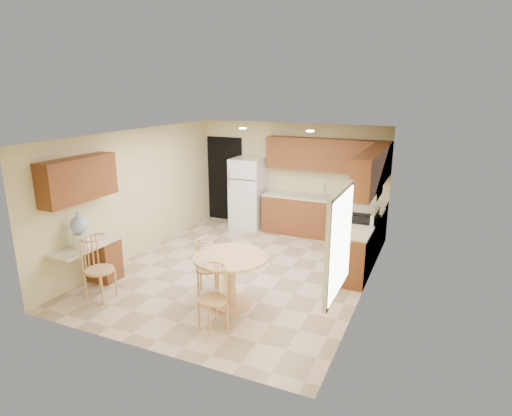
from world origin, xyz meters
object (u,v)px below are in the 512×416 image
at_px(dining_table, 231,274).
at_px(water_crock, 80,231).
at_px(chair_desk, 94,264).
at_px(refrigerator, 248,193).
at_px(chair_table_b, 209,294).
at_px(stove, 358,241).
at_px(chair_table_a, 205,264).

distance_m(dining_table, water_crock, 2.57).
relative_size(chair_desk, water_crock, 1.72).
bearing_deg(chair_desk, refrigerator, 169.89).
bearing_deg(refrigerator, chair_table_b, -71.56).
distance_m(refrigerator, stove, 3.14).
bearing_deg(refrigerator, chair_desk, -97.78).
height_order(stove, chair_desk, stove).
bearing_deg(stove, chair_table_b, -113.63).
bearing_deg(stove, dining_table, -120.49).
distance_m(stove, water_crock, 4.95).
relative_size(dining_table, chair_desk, 1.10).
xyz_separation_m(dining_table, chair_table_b, (0.05, -0.74, 0.01)).
xyz_separation_m(chair_table_a, chair_table_b, (0.60, -0.90, 0.01)).
relative_size(refrigerator, chair_desk, 1.64).
xyz_separation_m(stove, dining_table, (-1.45, -2.46, 0.08)).
bearing_deg(dining_table, chair_table_a, 163.34).
xyz_separation_m(refrigerator, dining_table, (1.42, -3.68, -0.29)).
distance_m(refrigerator, dining_table, 3.96).
distance_m(dining_table, chair_desk, 2.14).
distance_m(chair_table_a, chair_table_b, 1.08).
bearing_deg(refrigerator, chair_table_a, -76.05).
height_order(chair_table_b, chair_desk, chair_desk).
bearing_deg(chair_table_a, water_crock, -93.75).
distance_m(stove, chair_table_b, 3.50).
xyz_separation_m(chair_table_b, chair_desk, (-2.07, 0.03, 0.06)).
bearing_deg(chair_table_b, dining_table, -57.10).
relative_size(refrigerator, water_crock, 2.82).
bearing_deg(water_crock, chair_table_b, -5.60).
xyz_separation_m(dining_table, chair_desk, (-2.02, -0.71, 0.08)).
relative_size(refrigerator, chair_table_a, 1.87).
xyz_separation_m(dining_table, chair_table_a, (-0.55, 0.16, 0.00)).
bearing_deg(water_crock, chair_desk, -25.61).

